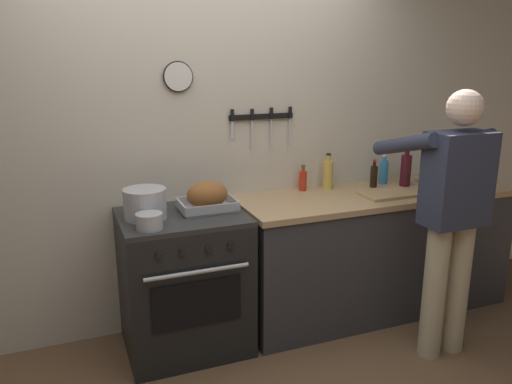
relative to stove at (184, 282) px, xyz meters
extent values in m
cube|color=beige|center=(0.22, 0.36, 0.85)|extent=(6.00, 0.10, 2.60)
cube|color=black|center=(0.65, 0.30, 0.99)|extent=(0.46, 0.02, 0.04)
cube|color=silver|center=(0.43, 0.29, 0.91)|extent=(0.02, 0.00, 0.12)
cube|color=black|center=(0.43, 0.29, 1.01)|extent=(0.02, 0.02, 0.08)
cube|color=silver|center=(0.58, 0.29, 0.87)|extent=(0.01, 0.00, 0.18)
cube|color=black|center=(0.58, 0.29, 1.00)|extent=(0.02, 0.02, 0.08)
cube|color=silver|center=(0.72, 0.29, 0.87)|extent=(0.01, 0.00, 0.19)
cube|color=black|center=(0.72, 0.29, 1.01)|extent=(0.02, 0.02, 0.08)
cube|color=silver|center=(0.86, 0.29, 0.87)|extent=(0.01, 0.00, 0.19)
cube|color=black|center=(0.86, 0.29, 1.01)|extent=(0.02, 0.02, 0.08)
cylinder|color=white|center=(0.08, 0.29, 1.26)|extent=(0.18, 0.02, 0.18)
torus|color=black|center=(0.08, 0.29, 1.26)|extent=(0.19, 0.02, 0.19)
cube|color=#38383D|center=(1.42, 0.00, -0.02)|extent=(2.00, 0.62, 0.86)
cube|color=tan|center=(1.42, 0.00, 0.43)|extent=(2.03, 0.65, 0.04)
cube|color=#B2B5B7|center=(2.10, 0.02, 0.39)|extent=(0.44, 0.36, 0.11)
cube|color=black|center=(0.00, 0.00, -0.02)|extent=(0.76, 0.62, 0.87)
cube|color=black|center=(0.00, -0.31, 0.00)|extent=(0.53, 0.01, 0.28)
cube|color=#2D2D2D|center=(0.00, 0.00, 0.43)|extent=(0.76, 0.62, 0.03)
cylinder|color=black|center=(-0.21, -0.32, 0.33)|extent=(0.04, 0.02, 0.04)
cylinder|color=black|center=(-0.08, -0.32, 0.33)|extent=(0.04, 0.02, 0.04)
cylinder|color=black|center=(0.08, -0.32, 0.33)|extent=(0.04, 0.02, 0.04)
cylinder|color=black|center=(0.21, -0.32, 0.33)|extent=(0.04, 0.02, 0.04)
cylinder|color=silver|center=(0.00, -0.34, 0.21)|extent=(0.61, 0.02, 0.02)
cylinder|color=#C6B793|center=(1.41, -0.66, -0.02)|extent=(0.14, 0.14, 0.86)
cylinder|color=#C6B793|center=(1.59, -0.66, -0.02)|extent=(0.14, 0.14, 0.86)
cube|color=#2D3347|center=(1.50, -0.66, 0.69)|extent=(0.38, 0.22, 0.56)
sphere|color=beige|center=(1.50, -0.66, 1.10)|extent=(0.21, 0.21, 0.21)
cylinder|color=#2D3347|center=(1.29, -0.42, 0.87)|extent=(0.09, 0.55, 0.22)
cylinder|color=#2D3347|center=(1.71, -0.42, 0.87)|extent=(0.09, 0.55, 0.22)
cube|color=#B7B7BC|center=(0.17, 0.03, 0.46)|extent=(0.34, 0.25, 0.01)
cube|color=#B7B7BC|center=(0.17, -0.09, 0.49)|extent=(0.34, 0.01, 0.05)
cube|color=#B7B7BC|center=(0.17, 0.16, 0.49)|extent=(0.34, 0.01, 0.05)
cube|color=#B7B7BC|center=(0.00, 0.03, 0.49)|extent=(0.01, 0.25, 0.05)
cube|color=#B7B7BC|center=(0.34, 0.03, 0.49)|extent=(0.01, 0.25, 0.05)
ellipsoid|color=#935628|center=(0.17, 0.03, 0.55)|extent=(0.26, 0.19, 0.18)
cylinder|color=#B7B7BC|center=(-0.22, 0.01, 0.54)|extent=(0.25, 0.25, 0.18)
cylinder|color=#B7B7BC|center=(-0.23, -0.20, 0.50)|extent=(0.15, 0.15, 0.09)
cube|color=tan|center=(1.43, -0.10, 0.46)|extent=(0.36, 0.24, 0.02)
cylinder|color=#338CCC|center=(1.60, 0.20, 0.54)|extent=(0.06, 0.06, 0.17)
cylinder|color=#338CCC|center=(1.60, 0.20, 0.64)|extent=(0.03, 0.03, 0.04)
cylinder|color=white|center=(1.60, 0.20, 0.67)|extent=(0.03, 0.03, 0.01)
cylinder|color=black|center=(1.48, 0.14, 0.53)|extent=(0.05, 0.05, 0.16)
cylinder|color=black|center=(1.48, 0.14, 0.62)|extent=(0.02, 0.02, 0.03)
cylinder|color=#B21919|center=(1.48, 0.14, 0.65)|extent=(0.03, 0.03, 0.01)
cylinder|color=gold|center=(1.13, 0.22, 0.55)|extent=(0.07, 0.07, 0.20)
cylinder|color=gold|center=(1.13, 0.22, 0.68)|extent=(0.03, 0.03, 0.04)
cylinder|color=black|center=(1.13, 0.22, 0.71)|extent=(0.04, 0.04, 0.01)
cylinder|color=red|center=(0.94, 0.24, 0.52)|extent=(0.05, 0.05, 0.14)
cylinder|color=red|center=(0.94, 0.24, 0.61)|extent=(0.02, 0.02, 0.03)
cylinder|color=#197219|center=(0.94, 0.24, 0.63)|extent=(0.03, 0.03, 0.01)
cylinder|color=#47141E|center=(1.71, 0.08, 0.57)|extent=(0.08, 0.08, 0.23)
cylinder|color=#47141E|center=(1.71, 0.08, 0.71)|extent=(0.04, 0.04, 0.05)
cylinder|color=maroon|center=(1.71, 0.08, 0.74)|extent=(0.04, 0.04, 0.01)
camera|label=1|loc=(-0.66, -2.94, 1.40)|focal=35.88mm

